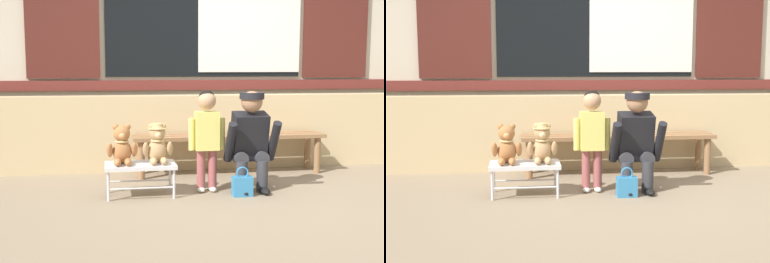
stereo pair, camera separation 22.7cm
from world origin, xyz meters
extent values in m
plane|color=#84725B|center=(0.00, 0.00, 0.00)|extent=(60.00, 60.00, 0.00)
cube|color=tan|center=(0.00, 1.43, 0.42)|extent=(7.82, 0.25, 0.85)
cube|color=beige|center=(0.00, 1.95, 1.85)|extent=(7.98, 0.20, 3.70)
cube|color=maroon|center=(0.00, 1.83, 0.95)|extent=(7.35, 0.04, 0.12)
cube|color=black|center=(0.00, 1.84, 1.75)|extent=(2.40, 0.03, 1.40)
cube|color=silver|center=(0.56, 1.82, 1.75)|extent=(1.29, 0.02, 1.29)
cube|color=#4C1E19|center=(-1.68, 1.83, 1.75)|extent=(0.84, 0.05, 1.43)
cube|color=#4C1E19|center=(1.68, 1.83, 1.75)|extent=(0.84, 0.05, 1.43)
cube|color=#8E6642|center=(0.12, 0.92, 0.42)|extent=(2.10, 0.11, 0.04)
cube|color=#8E6642|center=(0.12, 1.06, 0.42)|extent=(2.10, 0.11, 0.04)
cube|color=#8E6642|center=(0.12, 1.20, 0.42)|extent=(2.10, 0.11, 0.04)
cylinder|color=#8E6642|center=(-0.85, 0.92, 0.20)|extent=(0.07, 0.07, 0.40)
cylinder|color=#8E6642|center=(-0.85, 1.20, 0.20)|extent=(0.07, 0.07, 0.40)
cylinder|color=#8E6642|center=(1.09, 0.92, 0.20)|extent=(0.07, 0.07, 0.40)
cylinder|color=#8E6642|center=(1.09, 1.20, 0.20)|extent=(0.07, 0.07, 0.40)
cube|color=silver|center=(-0.90, 0.25, 0.28)|extent=(0.64, 0.36, 0.04)
cylinder|color=silver|center=(-1.19, 0.10, 0.13)|extent=(0.02, 0.02, 0.26)
cylinder|color=silver|center=(-1.19, 0.40, 0.13)|extent=(0.02, 0.02, 0.26)
cylinder|color=silver|center=(-0.61, 0.10, 0.13)|extent=(0.02, 0.02, 0.26)
cylinder|color=silver|center=(-0.61, 0.40, 0.13)|extent=(0.02, 0.02, 0.26)
cylinder|color=silver|center=(-0.90, 0.10, 0.10)|extent=(0.58, 0.02, 0.02)
cylinder|color=silver|center=(-0.90, 0.40, 0.10)|extent=(0.58, 0.02, 0.02)
ellipsoid|color=#A86B3D|center=(-1.06, 0.27, 0.41)|extent=(0.17, 0.14, 0.22)
sphere|color=#A86B3D|center=(-1.06, 0.26, 0.58)|extent=(0.15, 0.15, 0.15)
sphere|color=#E1955B|center=(-1.06, 0.21, 0.56)|extent=(0.06, 0.06, 0.06)
sphere|color=#A86B3D|center=(-1.12, 0.27, 0.63)|extent=(0.06, 0.06, 0.06)
ellipsoid|color=#A86B3D|center=(-1.17, 0.24, 0.43)|extent=(0.06, 0.11, 0.16)
ellipsoid|color=#A86B3D|center=(-1.11, 0.16, 0.33)|extent=(0.06, 0.15, 0.06)
sphere|color=#A86B3D|center=(-1.01, 0.27, 0.63)|extent=(0.06, 0.06, 0.06)
ellipsoid|color=#A86B3D|center=(-0.95, 0.24, 0.43)|extent=(0.06, 0.11, 0.16)
ellipsoid|color=#A86B3D|center=(-1.02, 0.16, 0.33)|extent=(0.06, 0.15, 0.06)
torus|color=#D6B775|center=(-1.06, 0.27, 0.51)|extent=(0.13, 0.13, 0.02)
ellipsoid|color=tan|center=(-0.74, 0.27, 0.41)|extent=(0.17, 0.14, 0.22)
sphere|color=tan|center=(-0.74, 0.26, 0.58)|extent=(0.15, 0.15, 0.15)
sphere|color=#F4C188|center=(-0.74, 0.21, 0.56)|extent=(0.06, 0.06, 0.06)
sphere|color=tan|center=(-0.80, 0.27, 0.63)|extent=(0.06, 0.06, 0.06)
ellipsoid|color=tan|center=(-0.85, 0.24, 0.43)|extent=(0.06, 0.11, 0.16)
ellipsoid|color=tan|center=(-0.79, 0.16, 0.33)|extent=(0.06, 0.15, 0.06)
sphere|color=tan|center=(-0.69, 0.27, 0.63)|extent=(0.06, 0.06, 0.06)
ellipsoid|color=tan|center=(-0.63, 0.24, 0.43)|extent=(0.06, 0.11, 0.16)
ellipsoid|color=tan|center=(-0.70, 0.16, 0.33)|extent=(0.06, 0.15, 0.06)
torus|color=#D6B775|center=(-0.74, 0.27, 0.51)|extent=(0.13, 0.13, 0.02)
cylinder|color=#D6B775|center=(-0.74, 0.27, 0.62)|extent=(0.17, 0.17, 0.01)
cylinder|color=#D6B775|center=(-0.74, 0.27, 0.64)|extent=(0.10, 0.10, 0.04)
cylinder|color=#994C4C|center=(-0.33, 0.31, 0.22)|extent=(0.08, 0.08, 0.36)
ellipsoid|color=silver|center=(-0.33, 0.29, 0.03)|extent=(0.07, 0.12, 0.05)
cylinder|color=#994C4C|center=(-0.22, 0.31, 0.22)|extent=(0.08, 0.08, 0.36)
ellipsoid|color=silver|center=(-0.22, 0.29, 0.03)|extent=(0.07, 0.12, 0.05)
cube|color=#DBD166|center=(-0.28, 0.31, 0.58)|extent=(0.22, 0.15, 0.36)
cylinder|color=#DBD166|center=(-0.42, 0.31, 0.55)|extent=(0.06, 0.06, 0.30)
cylinder|color=#DBD166|center=(-0.13, 0.31, 0.55)|extent=(0.06, 0.06, 0.30)
sphere|color=tan|center=(-0.28, 0.31, 0.86)|extent=(0.17, 0.17, 0.17)
sphere|color=black|center=(-0.28, 0.32, 0.88)|extent=(0.16, 0.16, 0.16)
cylinder|color=#333338|center=(0.04, 0.20, 0.15)|extent=(0.11, 0.11, 0.30)
cylinder|color=#333338|center=(0.04, 0.34, 0.32)|extent=(0.13, 0.32, 0.13)
ellipsoid|color=black|center=(0.04, 0.12, 0.03)|extent=(0.09, 0.20, 0.06)
cylinder|color=#333338|center=(0.24, 0.20, 0.15)|extent=(0.11, 0.11, 0.30)
cylinder|color=#333338|center=(0.24, 0.34, 0.32)|extent=(0.13, 0.32, 0.13)
ellipsoid|color=black|center=(0.24, 0.12, 0.03)|extent=(0.09, 0.20, 0.06)
cube|color=black|center=(0.14, 0.31, 0.52)|extent=(0.32, 0.30, 0.47)
cylinder|color=black|center=(-0.07, 0.21, 0.48)|extent=(0.08, 0.28, 0.40)
cylinder|color=black|center=(0.35, 0.21, 0.48)|extent=(0.08, 0.28, 0.40)
sphere|color=#9E7051|center=(0.14, 0.24, 0.85)|extent=(0.20, 0.20, 0.20)
cylinder|color=black|center=(0.14, 0.24, 0.91)|extent=(0.23, 0.23, 0.06)
cube|color=brown|center=(0.33, 0.40, 0.38)|extent=(0.10, 0.22, 0.16)
cube|color=teal|center=(0.01, 0.09, 0.09)|extent=(0.18, 0.11, 0.18)
torus|color=teal|center=(0.01, 0.09, 0.22)|extent=(0.11, 0.01, 0.11)
camera|label=1|loc=(-1.19, -4.28, 1.18)|focal=47.29mm
camera|label=2|loc=(-0.96, -4.31, 1.18)|focal=47.29mm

